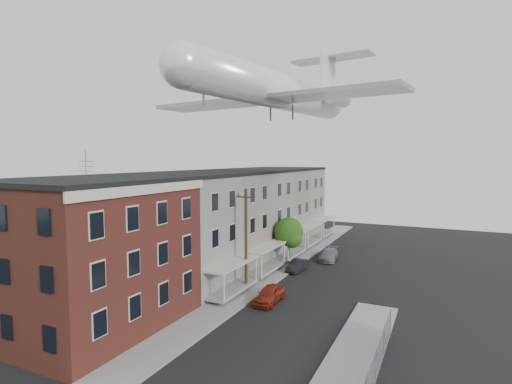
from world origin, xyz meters
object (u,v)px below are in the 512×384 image
Objects in this scene: car_near at (269,294)px; utility_pole at (246,238)px; street_tree at (290,233)px; airplane at (280,91)px; car_far at (329,255)px; car_mid at (297,265)px.

utility_pole is at bearing 148.17° from car_near.
street_tree is 15.18m from airplane.
street_tree is 1.19× the size of car_far.
car_far is at bearing 46.26° from street_tree.
street_tree is 5.76m from car_far.
car_near is 19.52m from airplane.
car_mid is at bearing 94.38° from car_near.
utility_pole is at bearing -101.02° from car_mid.
car_far is at bearing 65.05° from airplane.
car_mid is at bearing 43.13° from airplane.
car_near is at bearing -99.29° from car_far.
utility_pole reaches higher than street_tree.
utility_pole reaches higher than car_near.
utility_pole reaches higher than car_mid.
car_mid is (1.67, -2.08, -2.86)m from street_tree.
car_mid is (2.00, 7.84, -4.08)m from utility_pole.
car_far is 19.26m from airplane.
airplane is (-3.32, -7.13, 17.59)m from car_far.
street_tree is at bearing -140.04° from car_far.
utility_pole is at bearing -91.89° from street_tree.
street_tree is 12.29m from car_near.
street_tree is at bearing 101.33° from car_near.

